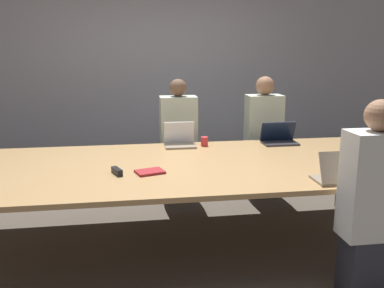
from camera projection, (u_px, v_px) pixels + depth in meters
name	position (u px, v px, depth m)	size (l,w,h in m)	color
ground_plane	(174.00, 244.00, 3.82)	(24.00, 24.00, 0.00)	brown
curtain_wall	(155.00, 71.00, 5.61)	(12.00, 0.06, 2.80)	#9999A3
conference_table	(174.00, 169.00, 3.66)	(4.14, 1.63, 0.74)	tan
laptop_near_right	(338.00, 174.00, 3.16)	(0.32, 0.25, 0.24)	gray
person_near_right	(372.00, 205.00, 2.89)	(0.40, 0.24, 1.40)	#2D2D38
laptop_far_right	(279.00, 137.00, 4.42)	(0.36, 0.23, 0.22)	#333338
person_far_right	(263.00, 140.00, 4.88)	(0.40, 0.24, 1.39)	#2D2D38
laptop_far_center	(180.00, 139.00, 4.31)	(0.31, 0.24, 0.24)	gray
person_far_center	(179.00, 143.00, 4.76)	(0.40, 0.24, 1.38)	#2D2D38
cup_far_center	(204.00, 141.00, 4.32)	(0.07, 0.07, 0.09)	red
stapler	(117.00, 171.00, 3.37)	(0.09, 0.16, 0.05)	black
notebook	(150.00, 172.00, 3.41)	(0.25, 0.22, 0.02)	maroon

